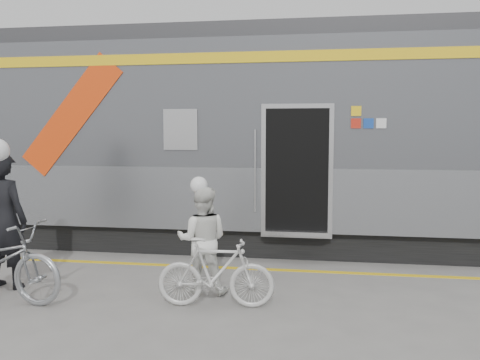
# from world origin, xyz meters

# --- Properties ---
(ground) EXTENTS (90.00, 90.00, 0.00)m
(ground) POSITION_xyz_m (0.00, 0.00, 0.00)
(ground) COLOR slate
(ground) RESTS_ON ground
(train) EXTENTS (24.00, 3.17, 4.10)m
(train) POSITION_xyz_m (-0.80, 4.19, 2.05)
(train) COLOR black
(train) RESTS_ON ground
(safety_strip) EXTENTS (24.00, 0.12, 0.01)m
(safety_strip) POSITION_xyz_m (0.00, 2.15, 0.00)
(safety_strip) COLOR yellow
(safety_strip) RESTS_ON ground
(man) EXTENTS (0.76, 0.55, 1.94)m
(man) POSITION_xyz_m (-2.62, 0.66, 0.97)
(man) COLOR black
(man) RESTS_ON ground
(woman) EXTENTS (0.76, 0.61, 1.47)m
(woman) POSITION_xyz_m (0.20, 0.87, 0.74)
(woman) COLOR white
(woman) RESTS_ON ground
(bicycle_right) EXTENTS (1.52, 0.54, 0.89)m
(bicycle_right) POSITION_xyz_m (0.50, 0.32, 0.45)
(bicycle_right) COLOR beige
(bicycle_right) RESTS_ON ground
(helmet_man) EXTENTS (0.34, 0.34, 0.34)m
(helmet_man) POSITION_xyz_m (-2.62, 0.66, 2.11)
(helmet_man) COLOR white
(helmet_man) RESTS_ON man
(helmet_woman) EXTENTS (0.24, 0.24, 0.24)m
(helmet_woman) POSITION_xyz_m (0.20, 0.87, 1.59)
(helmet_woman) COLOR white
(helmet_woman) RESTS_ON woman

